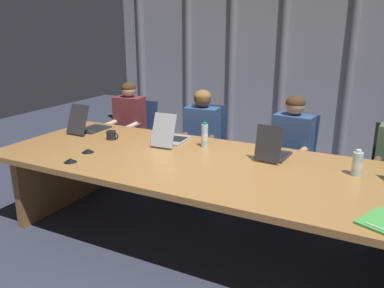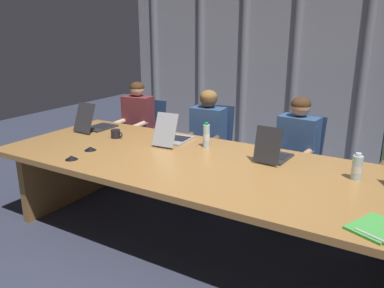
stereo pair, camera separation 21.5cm
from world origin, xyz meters
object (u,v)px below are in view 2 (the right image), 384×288
(office_chair_center, at_px, (294,172))
(coffee_mug_near, at_px, (116,134))
(laptop_left_mid, at_px, (174,137))
(person_left_end, at_px, (135,124))
(conference_mic_middle, at_px, (90,148))
(spiral_notepad, at_px, (376,228))
(water_bottle_secondary, at_px, (357,168))
(office_chair_left_end, at_px, (144,145))
(laptop_center, at_px, (273,153))
(water_bottle_primary, at_px, (206,136))
(person_center, at_px, (294,148))
(person_left_mid, at_px, (205,135))
(conference_mic_left_side, at_px, (71,158))
(office_chair_left_mid, at_px, (210,157))
(laptop_left_end, at_px, (96,124))

(office_chair_center, height_order, coffee_mug_near, office_chair_center)
(laptop_left_mid, distance_m, person_left_end, 1.20)
(person_left_end, height_order, coffee_mug_near, person_left_end)
(conference_mic_middle, height_order, spiral_notepad, conference_mic_middle)
(water_bottle_secondary, bearing_deg, office_chair_left_end, 161.38)
(laptop_center, bearing_deg, office_chair_left_end, 71.96)
(laptop_center, xyz_separation_m, water_bottle_primary, (-0.66, 0.04, 0.05))
(person_left_end, bearing_deg, person_center, 84.36)
(office_chair_left_end, bearing_deg, person_center, 84.74)
(person_left_mid, xyz_separation_m, water_bottle_secondary, (1.69, -0.75, 0.17))
(office_chair_center, bearing_deg, conference_mic_left_side, -33.61)
(office_chair_left_mid, xyz_separation_m, conference_mic_left_side, (-0.45, -1.67, 0.40))
(laptop_left_end, xyz_separation_m, office_chair_left_end, (0.02, 0.81, -0.45))
(spiral_notepad, bearing_deg, person_left_mid, 166.27)
(laptop_center, xyz_separation_m, coffee_mug_near, (-1.61, -0.15, -0.02))
(laptop_left_end, distance_m, coffee_mug_near, 0.44)
(office_chair_center, distance_m, person_left_end, 2.02)
(person_left_mid, xyz_separation_m, person_center, (1.01, 0.00, 0.01))
(person_center, bearing_deg, coffee_mug_near, -57.61)
(office_chair_center, bearing_deg, laptop_left_mid, -43.47)
(office_chair_left_end, bearing_deg, water_bottle_primary, 59.45)
(office_chair_center, xyz_separation_m, water_bottle_primary, (-0.64, -0.77, 0.49))
(water_bottle_primary, distance_m, coffee_mug_near, 0.97)
(person_left_mid, distance_m, coffee_mug_near, 1.00)
(person_center, height_order, conference_mic_left_side, person_center)
(office_chair_left_mid, xyz_separation_m, conference_mic_middle, (-0.50, -1.40, 0.40))
(laptop_center, distance_m, office_chair_left_end, 2.21)
(office_chair_center, bearing_deg, person_center, 15.50)
(spiral_notepad, bearing_deg, office_chair_left_end, 174.65)
(person_left_end, height_order, water_bottle_primary, person_left_end)
(water_bottle_primary, height_order, conference_mic_left_side, water_bottle_primary)
(water_bottle_secondary, height_order, conference_mic_left_side, water_bottle_secondary)
(laptop_left_mid, xyz_separation_m, person_left_mid, (-0.00, 0.64, -0.14))
(water_bottle_primary, relative_size, conference_mic_middle, 2.18)
(water_bottle_primary, bearing_deg, water_bottle_secondary, -5.82)
(laptop_left_mid, distance_m, person_left_mid, 0.65)
(laptop_left_mid, distance_m, water_bottle_primary, 0.35)
(laptop_left_end, relative_size, water_bottle_secondary, 2.24)
(office_chair_left_mid, height_order, water_bottle_primary, water_bottle_primary)
(laptop_left_end, distance_m, person_left_mid, 1.22)
(laptop_left_end, height_order, coffee_mug_near, laptop_left_end)
(conference_mic_left_side, xyz_separation_m, conference_mic_middle, (-0.05, 0.27, 0.00))
(office_chair_left_end, xyz_separation_m, conference_mic_left_side, (0.53, -1.67, 0.40))
(spiral_notepad, bearing_deg, water_bottle_primary, 174.93)
(laptop_left_end, height_order, water_bottle_secondary, laptop_left_end)
(laptop_left_mid, relative_size, conference_mic_middle, 4.32)
(coffee_mug_near, bearing_deg, laptop_left_mid, 15.15)
(office_chair_left_end, height_order, office_chair_center, office_chair_center)
(water_bottle_secondary, bearing_deg, person_left_mid, 156.14)
(coffee_mug_near, xyz_separation_m, conference_mic_left_side, (0.13, -0.71, -0.03))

